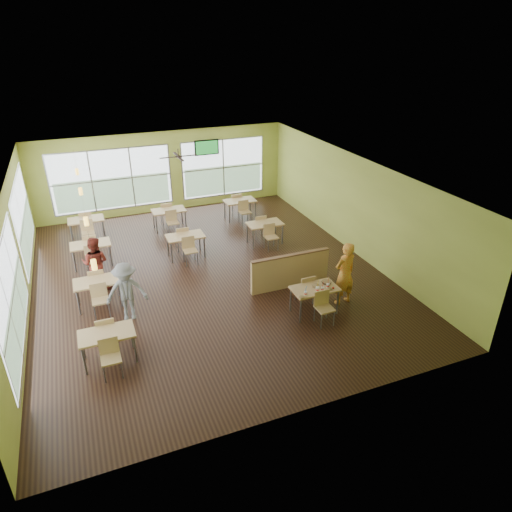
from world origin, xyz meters
The scene contains 20 objects.
room centered at (0.00, 0.00, 1.60)m, with size 12.00×12.04×3.20m.
window_bays centered at (-2.65, 3.08, 1.48)m, with size 9.24×10.24×2.38m.
main_table centered at (2.00, -3.00, 0.63)m, with size 1.22×1.52×0.87m.
half_wall_divider centered at (2.00, -1.55, 0.52)m, with size 2.40×0.14×1.04m.
dining_tables centered at (-1.05, 1.71, 0.63)m, with size 6.92×8.72×0.87m.
pendant_lights centered at (-3.20, 0.68, 2.45)m, with size 0.11×7.31×0.86m.
ceiling_fan centered at (0.00, 3.00, 2.95)m, with size 1.25×1.25×0.29m.
tv_backwall centered at (1.80, 5.90, 2.45)m, with size 1.00×0.07×0.60m.
man_plaid centered at (2.96, -2.86, 0.90)m, with size 0.66×0.43×1.79m, color orange.
patron_maroon centered at (-3.15, 0.47, 0.79)m, with size 0.77×0.60×1.58m, color maroon.
patron_grey centered at (-2.55, -1.45, 0.80)m, with size 1.03×0.59×1.60m, color slate.
cup_blue centered at (1.60, -3.24, 0.81)m, with size 0.08×0.08×0.29m.
cup_yellow centered at (1.96, -3.19, 0.82)m, with size 0.10×0.10×0.36m.
cup_red_near centered at (2.10, -3.21, 0.81)m, with size 0.09×0.09×0.31m.
cup_red_far centered at (2.31, -3.11, 0.81)m, with size 0.09×0.09×0.31m.
food_basket centered at (2.40, -2.90, 0.78)m, with size 0.26×0.26×0.06m.
ketchup_cup centered at (2.43, -3.19, 0.76)m, with size 0.06×0.06×0.02m, color #A50B05.
wrapper_left centered at (1.46, -3.30, 0.77)m, with size 0.16×0.14×0.04m, color olive.
wrapper_mid centered at (2.06, -2.93, 0.78)m, with size 0.21×0.19×0.05m, color olive.
wrapper_right centered at (2.31, -3.22, 0.77)m, with size 0.15×0.13×0.04m, color olive.
Camera 1 is at (-3.20, -11.84, 6.77)m, focal length 32.00 mm.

